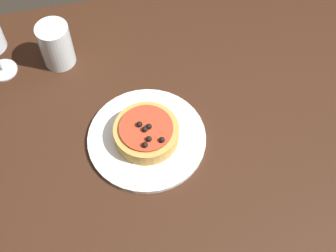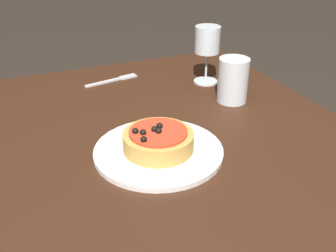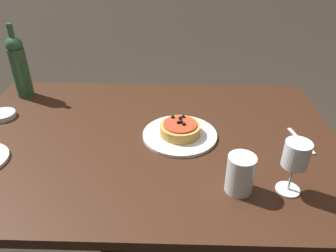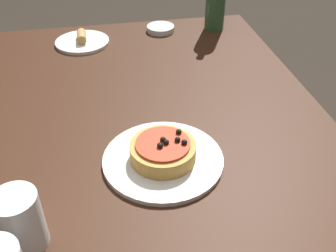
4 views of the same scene
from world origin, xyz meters
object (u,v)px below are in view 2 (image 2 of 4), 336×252
(pizza, at_px, (158,140))
(water_cup, at_px, (233,80))
(dinner_plate, at_px, (158,151))
(wine_glass, at_px, (207,42))
(fork, at_px, (115,80))
(dining_table, at_px, (186,213))

(pizza, xyz_separation_m, water_cup, (0.18, -0.30, 0.03))
(dinner_plate, height_order, wine_glass, wine_glass)
(pizza, distance_m, water_cup, 0.35)
(water_cup, height_order, fork, water_cup)
(water_cup, bearing_deg, dining_table, 136.81)
(wine_glass, height_order, water_cup, wine_glass)
(dinner_plate, relative_size, wine_glass, 1.62)
(dinner_plate, xyz_separation_m, water_cup, (0.18, -0.30, 0.06))
(wine_glass, bearing_deg, pizza, 138.54)
(dining_table, distance_m, water_cup, 0.45)
(dinner_plate, relative_size, water_cup, 2.30)
(dinner_plate, bearing_deg, dining_table, -176.00)
(wine_glass, distance_m, water_cup, 0.17)
(dinner_plate, distance_m, fork, 0.46)
(water_cup, bearing_deg, fork, 43.34)
(pizza, height_order, wine_glass, wine_glass)
(dinner_plate, relative_size, fork, 1.61)
(wine_glass, xyz_separation_m, water_cup, (-0.15, -0.00, -0.07))
(pizza, relative_size, fork, 0.88)
(wine_glass, distance_m, fork, 0.32)
(dinner_plate, distance_m, wine_glass, 0.47)
(dining_table, distance_m, fork, 0.60)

